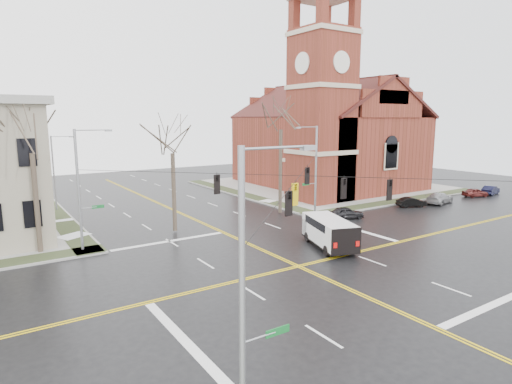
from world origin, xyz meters
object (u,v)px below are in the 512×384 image
church (325,129)px  streetlight_north_a (55,170)px  tree_nw_far (31,146)px  tree_nw_near (172,148)px  signal_pole_ne (315,167)px  parked_car_a (346,213)px  cargo_van (328,230)px  parked_car_b (412,202)px  tree_ne (281,124)px  parked_car_c (439,198)px  parked_car_d (475,192)px  streetlight_north_b (33,156)px  signal_pole_nw (81,186)px  signal_pole_sw (247,289)px  parked_car_e (491,190)px

church → streetlight_north_a: bearing=174.8°
tree_nw_far → tree_nw_near: tree_nw_far is taller
signal_pole_ne → parked_car_a: 5.59m
church → parked_car_a: 21.78m
tree_nw_far → cargo_van: bearing=-28.7°
parked_car_a → parked_car_b: (10.35, 0.07, -0.05)m
church → parked_car_b: church is taller
tree_nw_far → tree_ne: (22.83, 1.01, 1.43)m
parked_car_c → tree_nw_far: bearing=72.0°
signal_pole_ne → tree_nw_far: bearing=177.3°
tree_ne → signal_pole_ne: bearing=-39.2°
tree_nw_far → parked_car_d: bearing=-5.5°
church → streetlight_north_b: 42.53m
streetlight_north_b → parked_car_a: bearing=-59.4°
signal_pole_nw → streetlight_north_a: (0.67, 16.50, -0.48)m
signal_pole_sw → streetlight_north_a: 39.51m
parked_car_e → tree_ne: 31.87m
streetlight_north_a → tree_ne: size_ratio=0.62×
streetlight_north_b → tree_nw_far: bearing=-95.8°
signal_pole_sw → parked_car_e: 53.75m
parked_car_b → tree_ne: tree_ne is taller
parked_car_c → church: bearing=-1.8°
tree_ne → tree_nw_far: bearing=-177.5°
parked_car_a → parked_car_b: parked_car_a is taller
signal_pole_sw → streetlight_north_b: signal_pole_sw is taller
tree_nw_near → tree_ne: (12.11, 0.82, 1.95)m
signal_pole_sw → parked_car_a: 31.56m
signal_pole_sw → tree_ne: (19.93, 25.21, 4.40)m
parked_car_d → tree_nw_far: size_ratio=0.31×
streetlight_north_b → parked_car_c: bearing=-46.3°
parked_car_e → cargo_van: bearing=87.5°
parked_car_a → cargo_van: bearing=145.6°
signal_pole_ne → cargo_van: size_ratio=1.42×
signal_pole_ne → signal_pole_nw: same height
tree_nw_far → parked_car_b: bearing=-6.6°
parked_car_d → tree_ne: 28.74m
church → parked_car_e: (13.91, -17.02, -7.84)m
cargo_van → tree_ne: 14.46m
parked_car_b → parked_car_d: parked_car_d is taller
parked_car_b → parked_car_c: parked_car_c is taller
signal_pole_nw → signal_pole_sw: same height
parked_car_b → tree_ne: size_ratio=0.26×
signal_pole_nw → parked_car_b: (34.51, -3.10, -4.40)m
signal_pole_nw → parked_car_c: bearing=-5.3°
parked_car_c → tree_ne: 21.72m
parked_car_e → tree_nw_near: bearing=71.4°
signal_pole_nw → tree_nw_near: tree_nw_near is taller
signal_pole_nw → streetlight_north_a: signal_pole_nw is taller
church → parked_car_c: (2.87, -16.91, -7.78)m
cargo_van → tree_ne: tree_ne is taller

